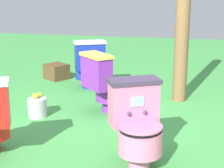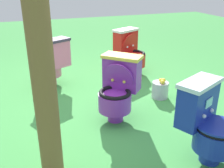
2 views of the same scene
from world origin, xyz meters
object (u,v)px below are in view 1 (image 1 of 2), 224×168
Objects in this scene: toilet_blue at (89,64)px; toilet_purple at (104,82)px; lemon_bucket at (37,107)px; toilet_pink at (137,123)px; wooden_post at (183,19)px; small_crate at (56,72)px.

toilet_blue and toilet_purple have the same top height.
toilet_pink is at bearing 54.96° from lemon_bucket.
small_crate is (-0.73, -1.99, -0.94)m from wooden_post.
wooden_post reaches higher than toilet_blue.
wooden_post is (0.27, 1.31, 0.69)m from toilet_blue.
toilet_pink is at bearing -89.65° from toilet_blue.
toilet_purple is 1.34m from toilet_pink.
lemon_bucket is at bearing -61.48° from toilet_pink.
wooden_post is at bearing -124.91° from toilet_pink.
wooden_post reaches higher than toilet_pink.
toilet_purple is 1.29m from wooden_post.
toilet_purple is (0.95, 0.46, 0.00)m from toilet_blue.
toilet_blue is at bearing 160.03° from toilet_purple.
toilet_blue is 1.51m from wooden_post.
toilet_blue is at bearing -91.05° from toilet_pink.
toilet_purple reaches higher than lemon_bucket.
wooden_post is at bearing 121.90° from lemon_bucket.
small_crate is at bearing -83.48° from toilet_pink.
toilet_pink is 1.61m from lemon_bucket.
lemon_bucket is at bearing -58.10° from wooden_post.
toilet_purple is at bearing 112.49° from lemon_bucket.
lemon_bucket is (1.72, 0.41, -0.00)m from small_crate.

